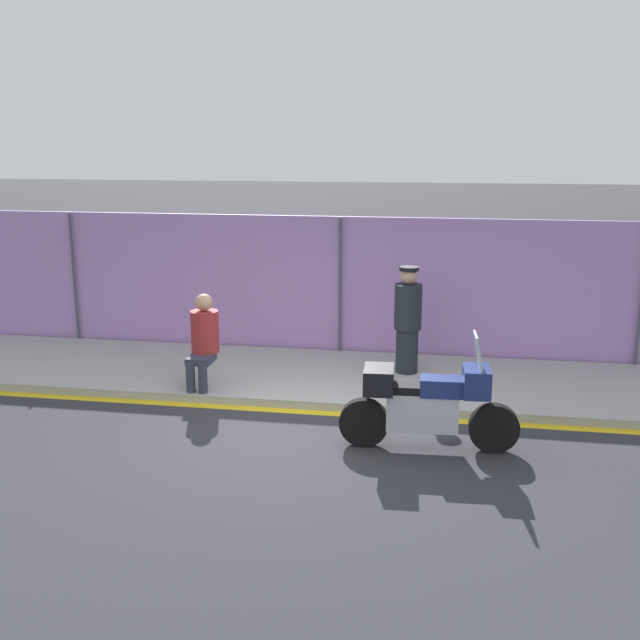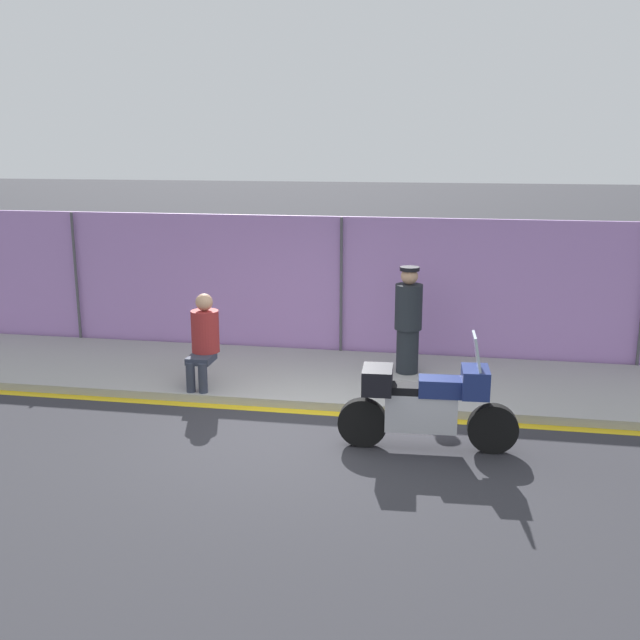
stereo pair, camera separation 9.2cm
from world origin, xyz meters
TOP-DOWN VIEW (x-y plane):
  - ground_plane at (0.00, 0.00)m, footprint 120.00×120.00m
  - sidewalk at (0.00, 2.25)m, footprint 36.45×2.70m
  - curb_paint_stripe at (0.00, 0.81)m, footprint 36.45×0.18m
  - storefront_fence at (-0.00, 3.69)m, footprint 34.63×0.17m
  - motorcycle at (1.62, -0.18)m, footprint 2.20×0.57m
  - officer_standing at (1.22, 2.53)m, footprint 0.43×0.43m
  - person_seated_on_curb at (-1.72, 1.39)m, footprint 0.42×0.72m

SIDE VIEW (x-z plane):
  - ground_plane at x=0.00m, z-range 0.00..0.00m
  - curb_paint_stripe at x=0.00m, z-range 0.00..0.01m
  - sidewalk at x=0.00m, z-range 0.00..0.12m
  - motorcycle at x=1.62m, z-range -0.14..1.34m
  - person_seated_on_curb at x=-1.72m, z-range 0.19..1.57m
  - officer_standing at x=1.22m, z-range 0.13..1.83m
  - storefront_fence at x=0.00m, z-range 0.00..2.45m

